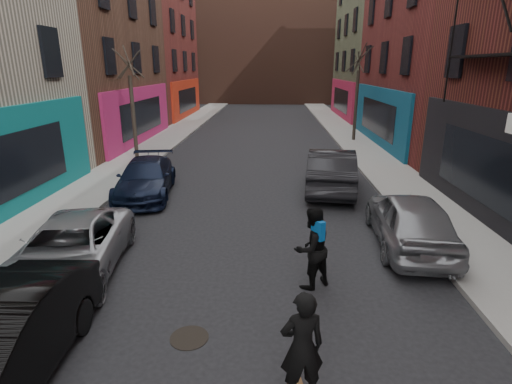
# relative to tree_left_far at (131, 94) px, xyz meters

# --- Properties ---
(sidewalk_left) EXTENTS (2.50, 84.00, 0.13)m
(sidewalk_left) POSITION_rel_tree_left_far_xyz_m (-0.05, 12.00, -3.31)
(sidewalk_left) COLOR gray
(sidewalk_left) RESTS_ON ground
(sidewalk_right) EXTENTS (2.50, 84.00, 0.13)m
(sidewalk_right) POSITION_rel_tree_left_far_xyz_m (12.45, 12.00, -3.31)
(sidewalk_right) COLOR gray
(sidewalk_right) RESTS_ON ground
(building_far) EXTENTS (40.00, 10.00, 14.00)m
(building_far) POSITION_rel_tree_left_far_xyz_m (6.20, 38.00, 3.62)
(building_far) COLOR #47281E
(building_far) RESTS_ON ground
(tree_left_far) EXTENTS (2.00, 2.00, 6.50)m
(tree_left_far) POSITION_rel_tree_left_far_xyz_m (0.00, 0.00, 0.00)
(tree_left_far) COLOR black
(tree_left_far) RESTS_ON sidewalk_left
(tree_right_far) EXTENTS (2.00, 2.00, 6.80)m
(tree_right_far) POSITION_rel_tree_left_far_xyz_m (12.40, 6.00, 0.15)
(tree_right_far) COLOR black
(tree_right_far) RESTS_ON sidewalk_right
(parked_left_far) EXTENTS (2.71, 4.90, 1.30)m
(parked_left_far) POSITION_rel_tree_left_far_xyz_m (2.43, -12.01, -2.73)
(parked_left_far) COLOR gray
(parked_left_far) RESTS_ON ground
(parked_left_end) EXTENTS (2.51, 4.88, 1.35)m
(parked_left_end) POSITION_rel_tree_left_far_xyz_m (2.32, -5.90, -2.70)
(parked_left_end) COLOR black
(parked_left_end) RESTS_ON ground
(parked_right_far) EXTENTS (2.12, 4.58, 1.52)m
(parked_right_far) POSITION_rel_tree_left_far_xyz_m (10.80, -10.05, -2.62)
(parked_right_far) COLOR gray
(parked_right_far) RESTS_ON ground
(parked_right_end) EXTENTS (2.39, 5.22, 1.66)m
(parked_right_end) POSITION_rel_tree_left_far_xyz_m (9.40, -4.90, -2.55)
(parked_right_end) COLOR black
(parked_right_end) RESTS_ON ground
(skateboarder) EXTENTS (0.70, 0.52, 1.73)m
(skateboarder) POSITION_rel_tree_left_far_xyz_m (7.53, -15.56, -2.42)
(skateboarder) COLOR black
(skateboarder) RESTS_ON skateboard
(pedestrian) EXTENTS (1.14, 1.09, 1.85)m
(pedestrian) POSITION_rel_tree_left_far_xyz_m (7.96, -12.29, -2.45)
(pedestrian) COLOR black
(pedestrian) RESTS_ON ground
(manhole) EXTENTS (0.81, 0.81, 0.01)m
(manhole) POSITION_rel_tree_left_far_xyz_m (5.62, -14.19, -3.37)
(manhole) COLOR black
(manhole) RESTS_ON ground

